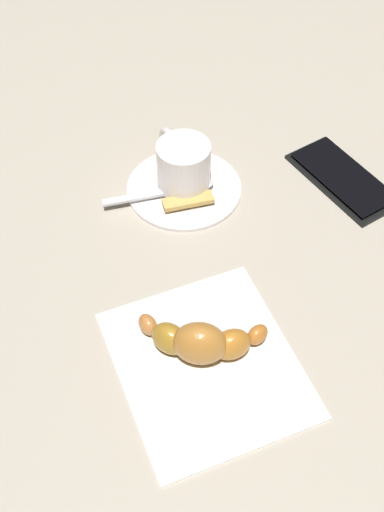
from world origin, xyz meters
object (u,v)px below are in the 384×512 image
teaspoon (177,189)px  cell_phone (343,178)px  espresso_cup (184,164)px  croissant (200,341)px  saucer (180,187)px  napkin (207,364)px  sugar_packet (191,200)px

teaspoon → cell_phone: teaspoon is taller
espresso_cup → croissant: espresso_cup is taller
saucer → cell_phone: size_ratio=0.88×
croissant → napkin: bearing=20.2°
sugar_packet → napkin: 0.21m
saucer → croissant: size_ratio=1.05×
sugar_packet → napkin: sugar_packet is taller
napkin → croissant: (-0.01, -0.00, 0.02)m
saucer → croissant: bearing=-3.7°
teaspoon → sugar_packet: 0.02m
saucer → napkin: size_ratio=0.72×
saucer → napkin: saucer is taller
napkin → teaspoon: bearing=178.8°
sugar_packet → croissant: 0.20m
saucer → sugar_packet: 0.03m
saucer → teaspoon: teaspoon is taller
croissant → teaspoon: bearing=177.5°
saucer → sugar_packet: size_ratio=2.31×
espresso_cup → teaspoon: 0.03m
saucer → teaspoon: size_ratio=1.03×
croissant → cell_phone: croissant is taller
teaspoon → sugar_packet: (0.02, 0.01, 0.00)m
croissant → sugar_packet: bearing=173.4°
napkin → cell_phone: cell_phone is taller
sugar_packet → cell_phone: (-0.02, 0.19, -0.01)m
cell_phone → espresso_cup: bearing=-95.6°
croissant → cell_phone: (-0.21, 0.21, -0.02)m
saucer → teaspoon: (0.01, -0.01, 0.01)m
sugar_packet → napkin: (0.21, -0.02, -0.01)m
saucer → sugar_packet: (0.03, 0.01, 0.01)m
cell_phone → sugar_packet: bearing=-85.4°
croissant → cell_phone: size_ratio=0.84×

